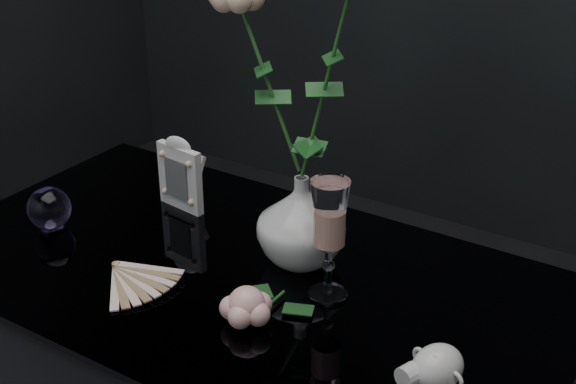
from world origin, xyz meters
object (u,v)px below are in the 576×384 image
Objects in this scene: wine_glass at (329,241)px; loose_rose at (247,306)px; picture_frame at (180,173)px; paperweight at (49,208)px; vase at (301,220)px; pearl_jar at (437,366)px.

wine_glass reaches higher than loose_rose.
loose_rose is (0.31, -0.23, -0.04)m from picture_frame.
paperweight reaches higher than loose_rose.
picture_frame is (-0.37, 0.11, -0.03)m from wine_glass.
vase reaches higher than paperweight.
picture_frame is at bearing 164.09° from wine_glass.
vase is at bearing 105.31° from loose_rose.
wine_glass is at bearing 8.58° from paperweight.
wine_glass is 1.37× the size of picture_frame.
picture_frame is 0.24m from paperweight.
paperweight is (-0.43, -0.14, -0.04)m from vase.
loose_rose is at bearing -5.63° from paperweight.
vase is 0.19m from loose_rose.
pearl_jar is (0.74, -0.03, -0.01)m from paperweight.
vase is 0.11m from wine_glass.
wine_glass is 0.89× the size of pearl_jar.
pearl_jar is (0.60, -0.21, -0.04)m from picture_frame.
loose_rose is (-0.06, -0.12, -0.07)m from wine_glass.
wine_glass is at bearing -8.15° from picture_frame.
vase is at bearing 18.39° from paperweight.
paperweight is 0.45× the size of loose_rose.
vase is 0.36m from pearl_jar.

